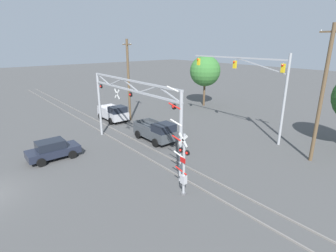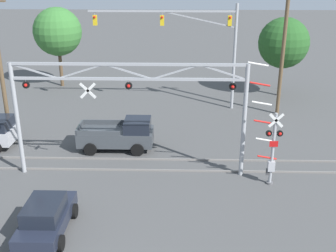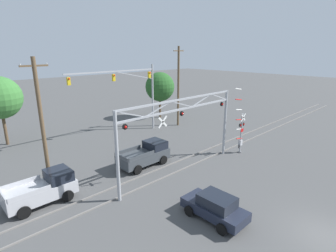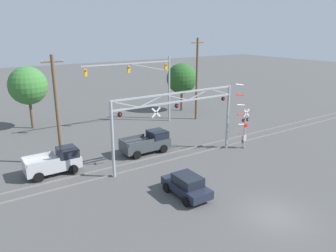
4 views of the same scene
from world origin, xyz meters
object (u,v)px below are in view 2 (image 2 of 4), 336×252
object	(u,v)px
pickup_truck_lead	(120,135)
background_tree_far_left_verge	(284,43)
crossing_signal_mast	(271,146)
crossing_gantry	(129,98)
background_tree_beyond_span	(58,32)
traffic_signal_span	(201,38)
sedan_waiting	(46,217)
utility_pole_right	(284,45)
utility_pole_left	(0,66)

from	to	relation	value
pickup_truck_lead	background_tree_far_left_verge	world-z (taller)	background_tree_far_left_verge
crossing_signal_mast	pickup_truck_lead	bearing A→B (deg)	153.05
background_tree_far_left_verge	pickup_truck_lead	bearing A→B (deg)	-136.54
crossing_gantry	pickup_truck_lead	xyz separation A→B (m)	(-1.08, 3.32, -3.44)
background_tree_beyond_span	crossing_signal_mast	bearing A→B (deg)	-49.64
crossing_gantry	background_tree_beyond_span	world-z (taller)	background_tree_beyond_span
traffic_signal_span	sedan_waiting	distance (m)	19.42
crossing_signal_mast	utility_pole_right	size ratio (longest dim) A/B	0.64
crossing_gantry	background_tree_beyond_span	bearing A→B (deg)	115.75
traffic_signal_span	background_tree_beyond_span	size ratio (longest dim) A/B	1.54
crossing_gantry	utility_pole_left	world-z (taller)	utility_pole_left
utility_pole_right	background_tree_far_left_verge	bearing A→B (deg)	76.40
crossing_gantry	crossing_signal_mast	world-z (taller)	crossing_signal_mast
background_tree_beyond_span	background_tree_far_left_verge	size ratio (longest dim) A/B	1.08
utility_pole_right	pickup_truck_lead	bearing A→B (deg)	-148.48
crossing_signal_mast	background_tree_beyond_span	size ratio (longest dim) A/B	0.90
pickup_truck_lead	background_tree_beyond_span	distance (m)	16.93
sedan_waiting	utility_pole_left	world-z (taller)	utility_pole_left
crossing_signal_mast	pickup_truck_lead	size ratio (longest dim) A/B	1.42
utility_pole_right	background_tree_beyond_span	size ratio (longest dim) A/B	1.42
pickup_truck_lead	crossing_signal_mast	bearing A→B (deg)	-26.95
traffic_signal_span	pickup_truck_lead	bearing A→B (deg)	-123.05
crossing_signal_mast	background_tree_beyond_span	xyz separation A→B (m)	(-16.06, 18.90, 2.96)
sedan_waiting	background_tree_far_left_verge	world-z (taller)	background_tree_far_left_verge
traffic_signal_span	sedan_waiting	xyz separation A→B (m)	(-7.35, -17.30, -4.89)
crossing_signal_mast	sedan_waiting	distance (m)	11.59
crossing_gantry	sedan_waiting	distance (m)	7.43
crossing_signal_mast	background_tree_far_left_verge	size ratio (longest dim) A/B	0.97
crossing_signal_mast	utility_pole_left	xyz separation A→B (m)	(-16.26, 6.08, 2.72)
traffic_signal_span	pickup_truck_lead	distance (m)	10.92
crossing_signal_mast	pickup_truck_lead	distance (m)	9.62
pickup_truck_lead	utility_pole_left	bearing A→B (deg)	167.25
sedan_waiting	utility_pole_left	size ratio (longest dim) A/B	0.42
background_tree_beyond_span	background_tree_far_left_verge	xyz separation A→B (m)	(20.20, -2.58, -0.48)
utility_pole_right	background_tree_beyond_span	bearing A→B (deg)	158.33
utility_pole_left	crossing_signal_mast	bearing A→B (deg)	-20.50
crossing_signal_mast	utility_pole_right	xyz separation A→B (m)	(2.94, 11.35, 3.19)
background_tree_far_left_verge	traffic_signal_span	bearing A→B (deg)	-152.84
utility_pole_left	background_tree_beyond_span	distance (m)	12.82
utility_pole_left	background_tree_beyond_span	bearing A→B (deg)	89.09
crossing_signal_mast	utility_pole_left	bearing A→B (deg)	159.50
crossing_gantry	traffic_signal_span	bearing A→B (deg)	69.67
crossing_gantry	utility_pole_right	distance (m)	14.67
sedan_waiting	background_tree_beyond_span	size ratio (longest dim) A/B	0.54
crossing_gantry	traffic_signal_span	distance (m)	12.41
traffic_signal_span	background_tree_far_left_verge	bearing A→B (deg)	27.16
background_tree_beyond_span	utility_pole_left	bearing A→B (deg)	-90.91
pickup_truck_lead	utility_pole_right	world-z (taller)	utility_pole_right
utility_pole_left	background_tree_beyond_span	xyz separation A→B (m)	(0.20, 12.81, 0.24)
crossing_signal_mast	background_tree_beyond_span	world-z (taller)	background_tree_beyond_span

